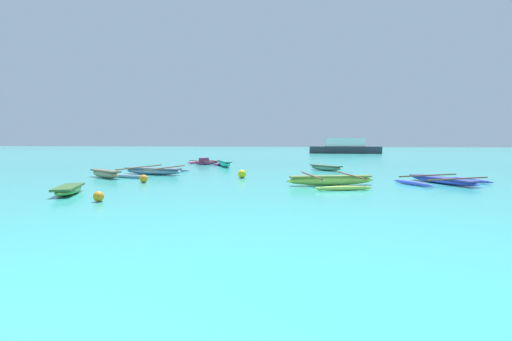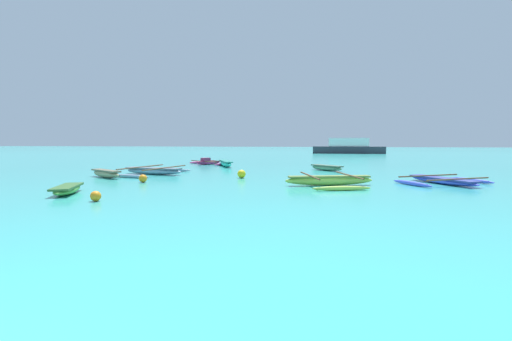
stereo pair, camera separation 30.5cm
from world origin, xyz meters
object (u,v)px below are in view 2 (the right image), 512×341
Objects in this scene: mooring_buoy_1 at (143,178)px; moored_boat_2 at (67,189)px; moored_boat_0 at (154,171)px; moored_boat_7 at (208,162)px; moored_boat_4 at (329,180)px; distant_ferry at (348,147)px; moored_boat_1 at (443,180)px; mooring_buoy_0 at (242,174)px; moored_boat_6 at (327,168)px; moored_boat_3 at (226,163)px; moored_boat_5 at (106,173)px; mooring_buoy_2 at (96,196)px.

moored_boat_2 is at bearing -106.01° from mooring_buoy_1.
moored_boat_0 is 4.19m from mooring_buoy_1.
moored_boat_2 is (0.29, -7.83, -0.04)m from moored_boat_0.
moored_boat_7 reaches higher than moored_boat_2.
distant_ferry is at bearing 68.48° from moored_boat_4.
moored_boat_1 is at bearing 87.86° from moored_boat_2.
moored_boat_2 is at bearing -145.35° from moored_boat_7.
moored_boat_6 is at bearing 49.97° from mooring_buoy_0.
moored_boat_7 is at bearing 112.83° from moored_boat_4.
moored_boat_6 is at bearing 47.94° from moored_boat_3.
moored_boat_5 reaches higher than moored_boat_6.
moored_boat_2 is at bearing -172.11° from moored_boat_4.
moored_boat_0 is at bearing 159.40° from moored_boat_2.
distant_ferry reaches higher than moored_boat_5.
moored_boat_4 reaches higher than mooring_buoy_0.
mooring_buoy_1 is at bearing -31.14° from moored_boat_3.
moored_boat_4 reaches higher than mooring_buoy_1.
moored_boat_3 is at bearing -98.29° from moored_boat_7.
moored_boat_4 is at bearing -103.52° from moored_boat_1.
moored_boat_5 is 5.78× the size of mooring_buoy_0.
mooring_buoy_0 reaches higher than moored_boat_2.
mooring_buoy_0 is at bearing 137.96° from moored_boat_4.
mooring_buoy_0 is (5.79, -1.16, 0.01)m from moored_boat_0.
mooring_buoy_2 is (2.44, -9.16, -0.04)m from moored_boat_0.
moored_boat_7 is (-10.04, 4.59, -0.01)m from moored_boat_6.
moored_boat_1 is 1.93× the size of moored_boat_6.
moored_boat_6 is (0.16, 8.10, -0.02)m from moored_boat_4.
moored_boat_5 is 14.11m from moored_boat_6.
mooring_buoy_2 is (-3.36, -8.01, -0.05)m from mooring_buoy_0.
distant_ferry is at bearing 139.62° from moored_boat_2.
moored_boat_7 is at bearing 93.65° from mooring_buoy_1.
moored_boat_6 is 34.76m from distant_ferry.
moored_boat_5 is at bearing 151.31° from mooring_buoy_1.
moored_boat_4 is 42.82m from distant_ferry.
moored_boat_0 is at bearing -111.82° from moored_boat_6.
moored_boat_7 is 8.65× the size of mooring_buoy_0.
moored_boat_0 is 11.03m from moored_boat_4.
mooring_buoy_2 is at bearing -104.87° from distant_ferry.
mooring_buoy_2 is (2.15, -1.33, -0.00)m from moored_boat_2.
mooring_buoy_0 reaches higher than moored_boat_5.
mooring_buoy_2 is at bearing -159.95° from moored_boat_4.
distant_ferry is at bearing 72.16° from mooring_buoy_1.
moored_boat_4 is 5.22m from mooring_buoy_0.
mooring_buoy_2 is at bearing -27.43° from moored_boat_5.
moored_boat_5 reaches higher than moored_boat_1.
mooring_buoy_0 is (5.51, 6.68, 0.05)m from moored_boat_2.
moored_boat_3 is at bearing 79.67° from moored_boat_0.
moored_boat_3 is (2.43, 14.93, 0.08)m from moored_boat_2.
moored_boat_6 is at bearing 60.27° from moored_boat_5.
moored_boat_2 is 6.01× the size of mooring_buoy_1.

